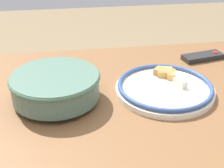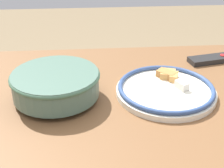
# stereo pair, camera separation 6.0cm
# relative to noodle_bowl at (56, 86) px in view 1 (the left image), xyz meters

# --- Properties ---
(dining_table) EXTENTS (1.43, 0.91, 0.78)m
(dining_table) POSITION_rel_noodle_bowl_xyz_m (0.18, -0.06, -0.14)
(dining_table) COLOR brown
(dining_table) RESTS_ON ground_plane
(noodle_bowl) EXTENTS (0.27, 0.27, 0.09)m
(noodle_bowl) POSITION_rel_noodle_bowl_xyz_m (0.00, 0.00, 0.00)
(noodle_bowl) COLOR #4C6B5B
(noodle_bowl) RESTS_ON dining_table
(food_plate) EXTENTS (0.31, 0.31, 0.04)m
(food_plate) POSITION_rel_noodle_bowl_xyz_m (0.34, 0.00, -0.04)
(food_plate) COLOR silver
(food_plate) RESTS_ON dining_table
(tv_remote) EXTENTS (0.17, 0.09, 0.02)m
(tv_remote) POSITION_rel_noodle_bowl_xyz_m (0.56, 0.23, -0.04)
(tv_remote) COLOR black
(tv_remote) RESTS_ON dining_table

